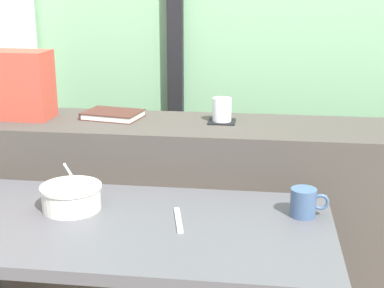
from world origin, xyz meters
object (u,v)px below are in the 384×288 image
Objects in this scene: throw_pillow at (10,85)px; ceramic_mug at (304,202)px; soup_bowl at (71,197)px; fork_utensil at (178,220)px; juice_glass at (222,110)px; coaster_square at (222,122)px; closed_book at (113,115)px; breakfast_table at (121,261)px.

throw_pillow is 1.21m from ceramic_mug.
fork_utensil is (0.33, -0.04, -0.03)m from soup_bowl.
juice_glass is 0.27× the size of throw_pillow.
coaster_square is at bearing 69.55° from fork_utensil.
ceramic_mug is (0.36, 0.08, 0.04)m from fork_utensil.
closed_book is 0.70m from fork_utensil.
juice_glass is at bearing 52.08° from soup_bowl.
throw_pillow is 0.96m from fork_utensil.
ceramic_mug is (0.53, 0.11, 0.17)m from breakfast_table.
breakfast_table is 0.21m from fork_utensil.
breakfast_table is at bearing -111.96° from coaster_square.
breakfast_table is 0.24m from soup_bowl.
breakfast_table is 0.56m from ceramic_mug.
throw_pillow is 2.83× the size of ceramic_mug.
soup_bowl is 1.09× the size of fork_utensil.
throw_pillow is 1.88× the size of fork_utensil.
fork_utensil is at bearing -166.81° from ceramic_mug.
breakfast_table is at bearing -73.36° from closed_book.
closed_book is 0.88m from ceramic_mug.
throw_pillow is 0.68m from soup_bowl.
coaster_square is at bearing 52.08° from soup_bowl.
fork_utensil is at bearing -36.17° from throw_pillow.
fork_utensil is at bearing -7.63° from soup_bowl.
breakfast_table is 0.90m from throw_pillow.
coaster_square is 0.43m from closed_book.
soup_bowl reaches higher than breakfast_table.
coaster_square reaches higher than soup_bowl.
soup_bowl is at bearing 159.56° from fork_utensil.
closed_book reaches higher than fork_utensil.
throw_pillow is at bearing 157.47° from ceramic_mug.
breakfast_table is 5.11× the size of closed_book.
coaster_square is 0.68m from soup_bowl.
coaster_square is 0.83m from throw_pillow.
breakfast_table is 7.20× the size of fork_utensil.
ceramic_mug is at bearing -35.23° from closed_book.
juice_glass is at bearing 69.55° from fork_utensil.
breakfast_table is at bearing -44.85° from throw_pillow.
soup_bowl is at bearing -127.92° from coaster_square.
coaster_square is at bearing 2.33° from throw_pillow.
breakfast_table is 10.83× the size of ceramic_mug.
juice_glass is 0.47× the size of soup_bowl.
ceramic_mug reaches higher than breakfast_table.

